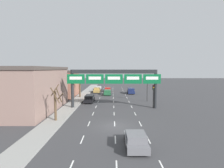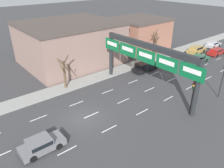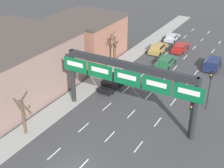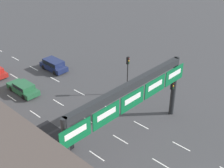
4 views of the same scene
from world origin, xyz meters
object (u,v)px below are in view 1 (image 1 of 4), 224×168
car_silver (99,88)px  traffic_light_mid_block (154,92)px  car_gold (98,90)px  suv_black (90,98)px  car_green (108,92)px  traffic_light_near_gantry (148,85)px  tree_bare_second (57,102)px  sign_gantry (115,79)px  car_grey (136,140)px  tree_bare_closest (80,86)px  car_red (108,89)px  suv_navy (131,90)px

car_silver → traffic_light_mid_block: size_ratio=1.01×
car_gold → traffic_light_mid_block: size_ratio=1.12×
suv_black → car_green: size_ratio=0.98×
traffic_light_near_gantry → tree_bare_second: bearing=-136.3°
sign_gantry → car_green: bearing=95.5°
traffic_light_mid_block → tree_bare_second: (-14.84, -7.92, -0.43)m
car_gold → car_green: (3.23, -4.73, -0.06)m
car_grey → car_silver: car_grey is taller
sign_gantry → tree_bare_closest: sign_gantry is taller
sign_gantry → car_silver: size_ratio=3.90×
car_grey → tree_bare_closest: bearing=110.1°
car_red → traffic_light_mid_block: (8.72, -23.19, 2.32)m
suv_navy → tree_bare_second: 29.35m
car_gold → sign_gantry: bearing=-77.0°
traffic_light_near_gantry → traffic_light_mid_block: bearing=-91.8°
car_silver → tree_bare_second: (-3.01, -35.52, 1.92)m
suv_navy → traffic_light_near_gantry: (2.24, -11.97, 2.66)m
car_green → traffic_light_mid_block: traffic_light_mid_block is taller
traffic_light_near_gantry → traffic_light_mid_block: size_ratio=1.20×
traffic_light_near_gantry → tree_bare_closest: bearing=161.6°
car_green → car_grey: bearing=-84.0°
sign_gantry → car_red: 23.75m
traffic_light_mid_block → tree_bare_closest: bearing=142.7°
sign_gantry → traffic_light_mid_block: sign_gantry is taller
traffic_light_near_gantry → tree_bare_second: size_ratio=1.04×
suv_black → tree_bare_closest: tree_bare_closest is taller
car_grey → traffic_light_mid_block: bearing=71.5°
car_grey → suv_navy: bearing=84.6°
car_grey → car_silver: (-6.58, 43.33, -0.07)m
suv_black → traffic_light_near_gantry: traffic_light_near_gantry is taller
suv_navy → traffic_light_near_gantry: bearing=-79.4°
car_grey → traffic_light_near_gantry: size_ratio=0.81×
car_green → traffic_light_near_gantry: bearing=-47.3°
sign_gantry → traffic_light_near_gantry: size_ratio=3.29×
car_gold → suv_black: size_ratio=0.99×
sign_gantry → car_gold: sign_gantry is taller
suv_black → tree_bare_second: (-2.72, -13.48, 1.71)m
car_red → traffic_light_near_gantry: 19.18m
car_red → sign_gantry: bearing=-85.9°
tree_bare_second → car_green: bearing=75.4°
suv_navy → traffic_light_near_gantry: 12.46m
suv_black → car_green: bearing=71.3°
traffic_light_mid_block → car_silver: bearing=113.2°
car_grey → car_silver: size_ratio=0.96×
car_silver → suv_navy: suv_navy is taller
suv_navy → traffic_light_near_gantry: traffic_light_near_gantry is taller
tree_bare_closest → traffic_light_mid_block: bearing=-37.3°
car_grey → traffic_light_near_gantry: traffic_light_near_gantry is taller
suv_black → suv_navy: (10.09, 12.87, 0.03)m
traffic_light_mid_block → tree_bare_second: size_ratio=0.87×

